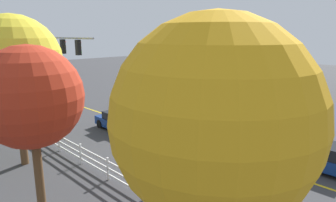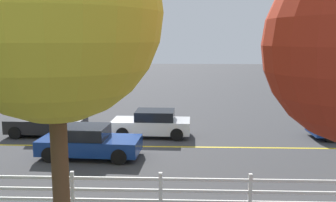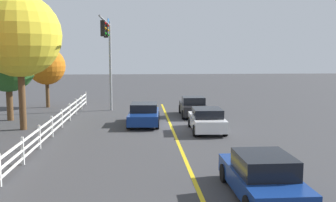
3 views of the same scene
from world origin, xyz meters
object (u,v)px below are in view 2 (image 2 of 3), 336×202
(car_0, at_px, (89,142))
(car_2, at_px, (152,124))
(car_1, at_px, (48,123))
(tree_4, at_px, (53,14))

(car_0, relative_size, car_2, 1.07)
(car_0, xyz_separation_m, car_1, (3.05, -3.57, 0.02))
(car_2, relative_size, tree_4, 0.51)
(car_0, bearing_deg, tree_4, -77.90)
(car_2, bearing_deg, car_0, 58.04)
(car_1, distance_m, car_2, 5.46)
(tree_4, bearing_deg, car_1, -68.76)
(car_0, relative_size, tree_4, 0.54)
(car_2, bearing_deg, tree_4, 84.89)
(car_1, height_order, tree_4, tree_4)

